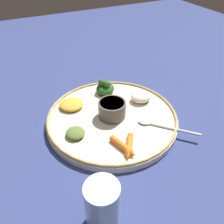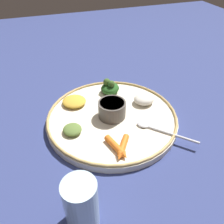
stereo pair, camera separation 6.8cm
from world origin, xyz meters
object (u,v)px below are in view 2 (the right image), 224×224
at_px(spoon, 157,129).
at_px(carrot_outer, 123,147).
at_px(drinking_glass, 82,207).
at_px(carrot_near_spoon, 116,147).
at_px(center_bowl, 112,109).
at_px(greens_pile, 110,87).

bearing_deg(spoon, carrot_outer, -73.56).
bearing_deg(drinking_glass, carrot_near_spoon, 139.89).
distance_m(center_bowl, greens_pile, 0.13).
distance_m(greens_pile, carrot_outer, 0.26).
xyz_separation_m(center_bowl, carrot_outer, (0.13, -0.02, -0.02)).
relative_size(center_bowl, greens_pile, 0.92).
height_order(center_bowl, carrot_outer, center_bowl).
xyz_separation_m(spoon, greens_pile, (-0.22, -0.06, 0.02)).
bearing_deg(center_bowl, drinking_glass, -29.44).
relative_size(center_bowl, carrot_outer, 1.05).
height_order(spoon, drinking_glass, drinking_glass).
height_order(carrot_near_spoon, carrot_outer, same).
bearing_deg(drinking_glass, greens_pile, 154.52).
distance_m(spoon, greens_pile, 0.23).
relative_size(center_bowl, carrot_near_spoon, 0.93).
bearing_deg(center_bowl, greens_pile, 164.23).
distance_m(greens_pile, drinking_glass, 0.44).
bearing_deg(center_bowl, carrot_outer, -7.54).
xyz_separation_m(carrot_outer, drinking_glass, (0.14, -0.14, 0.02)).
height_order(greens_pile, carrot_outer, greens_pile).
distance_m(center_bowl, carrot_near_spoon, 0.13).
height_order(spoon, carrot_near_spoon, carrot_near_spoon).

